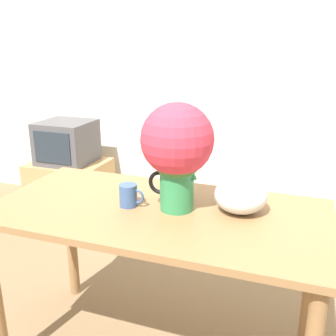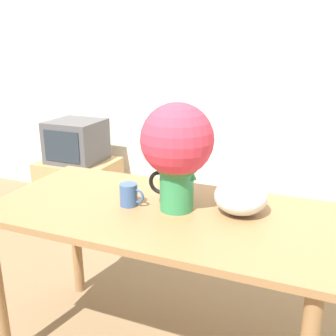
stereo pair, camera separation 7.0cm
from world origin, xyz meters
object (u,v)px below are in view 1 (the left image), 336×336
at_px(flower_vase, 177,148).
at_px(tv_set, 67,142).
at_px(white_bowl, 241,195).
at_px(coffee_mug, 129,195).

bearing_deg(flower_vase, tv_set, 137.75).
xyz_separation_m(white_bowl, tv_set, (-1.71, 1.25, -0.21)).
relative_size(flower_vase, white_bowl, 2.08).
height_order(flower_vase, tv_set, flower_vase).
height_order(flower_vase, coffee_mug, flower_vase).
height_order(coffee_mug, white_bowl, white_bowl).
distance_m(coffee_mug, white_bowl, 0.49).
xyz_separation_m(flower_vase, tv_set, (-1.44, 1.31, -0.41)).
relative_size(white_bowl, tv_set, 0.51).
distance_m(flower_vase, tv_set, 1.99).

